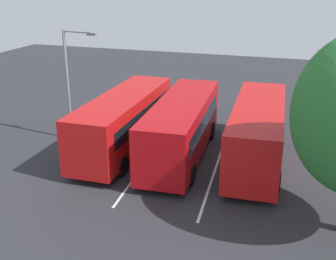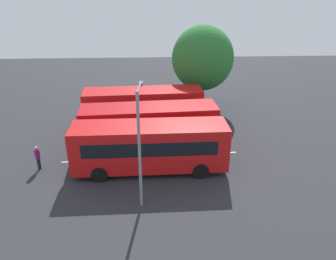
# 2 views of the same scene
# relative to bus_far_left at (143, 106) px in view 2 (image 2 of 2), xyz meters

# --- Properties ---
(ground_plane) EXTENTS (63.68, 63.68, 0.00)m
(ground_plane) POSITION_rel_bus_far_left_xyz_m (-0.65, 3.81, -1.76)
(ground_plane) COLOR #2B2B30
(bus_far_left) EXTENTS (10.00, 3.08, 3.19)m
(bus_far_left) POSITION_rel_bus_far_left_xyz_m (0.00, 0.00, 0.00)
(bus_far_left) COLOR red
(bus_far_left) RESTS_ON ground
(bus_center_left) EXTENTS (10.02, 3.17, 3.19)m
(bus_center_left) POSITION_rel_bus_far_left_xyz_m (-0.51, 4.02, 0.00)
(bus_center_left) COLOR #B70C11
(bus_center_left) RESTS_ON ground
(bus_center_right) EXTENTS (9.92, 2.82, 3.19)m
(bus_center_right) POSITION_rel_bus_far_left_xyz_m (-0.57, 7.42, 0.00)
(bus_center_right) COLOR red
(bus_center_right) RESTS_ON ground
(pedestrian) EXTENTS (0.40, 0.40, 1.68)m
(pedestrian) POSITION_rel_bus_far_left_xyz_m (6.73, 7.00, -0.77)
(pedestrian) COLOR #232833
(pedestrian) RESTS_ON ground
(street_lamp) EXTENTS (0.33, 2.22, 6.62)m
(street_lamp) POSITION_rel_bus_far_left_xyz_m (-0.13, 10.94, 2.08)
(street_lamp) COLOR gray
(street_lamp) RESTS_ON ground
(depot_tree) EXTENTS (5.75, 5.17, 7.86)m
(depot_tree) POSITION_rel_bus_far_left_xyz_m (-5.55, -4.22, 3.07)
(depot_tree) COLOR #4C3823
(depot_tree) RESTS_ON ground
(lane_stripe_outer_left) EXTENTS (12.38, 1.01, 0.01)m
(lane_stripe_outer_left) POSITION_rel_bus_far_left_xyz_m (-0.65, 1.92, -1.76)
(lane_stripe_outer_left) COLOR silver
(lane_stripe_outer_left) RESTS_ON ground
(lane_stripe_inner_left) EXTENTS (12.38, 1.01, 0.01)m
(lane_stripe_inner_left) POSITION_rel_bus_far_left_xyz_m (-0.65, 5.71, -1.76)
(lane_stripe_inner_left) COLOR silver
(lane_stripe_inner_left) RESTS_ON ground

